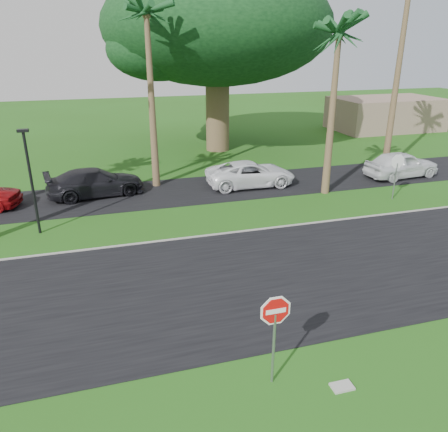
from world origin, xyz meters
TOP-DOWN VIEW (x-y plane):
  - ground at (0.00, 0.00)m, footprint 120.00×120.00m
  - road at (0.00, 2.00)m, footprint 120.00×8.00m
  - parking_strip at (0.00, 12.50)m, footprint 120.00×5.00m
  - curb at (0.00, 6.05)m, footprint 120.00×0.12m
  - stop_sign_near at (0.50, -3.00)m, footprint 1.05×0.07m
  - stop_sign_far at (12.00, 8.00)m, footprint 1.05×0.07m
  - palm_center at (0.00, 14.00)m, footprint 5.00×5.00m
  - palm_right_near at (9.00, 10.00)m, footprint 5.00×5.00m
  - canopy_tree at (6.00, 22.00)m, footprint 16.50×16.50m
  - streetlight_right at (-6.00, 8.50)m, footprint 0.45×0.25m
  - building_far at (24.00, 26.00)m, footprint 10.00×6.00m
  - car_dark at (-3.45, 13.07)m, footprint 5.49×2.90m
  - car_minivan at (5.35, 12.37)m, footprint 5.27×2.49m
  - car_pickup at (15.04, 11.43)m, footprint 4.95×2.37m
  - utility_slab at (2.09, -3.68)m, footprint 0.55×0.35m

SIDE VIEW (x-z plane):
  - ground at x=0.00m, z-range 0.00..0.00m
  - road at x=0.00m, z-range 0.00..0.02m
  - parking_strip at x=0.00m, z-range 0.00..0.02m
  - curb at x=0.00m, z-range 0.00..0.06m
  - utility_slab at x=2.09m, z-range 0.00..0.06m
  - car_minivan at x=5.35m, z-range 0.00..1.45m
  - car_dark at x=-3.45m, z-range 0.00..1.52m
  - car_pickup at x=15.04m, z-range 0.00..1.63m
  - building_far at x=24.00m, z-range 0.00..3.00m
  - stop_sign_near at x=0.50m, z-range 0.46..3.09m
  - stop_sign_far at x=12.00m, z-range 0.46..3.09m
  - streetlight_right at x=-6.00m, z-range 0.33..4.97m
  - palm_right_near at x=9.00m, z-range 3.44..12.94m
  - canopy_tree at x=6.00m, z-range 2.39..15.51m
  - palm_center at x=0.00m, z-range 3.91..14.41m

